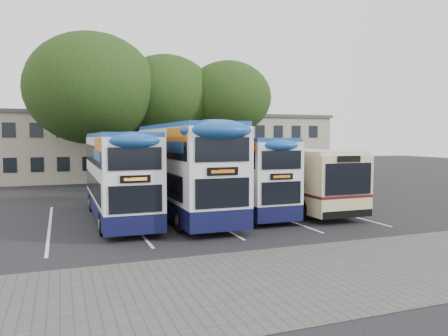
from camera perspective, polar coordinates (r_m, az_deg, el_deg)
name	(u,v)px	position (r m, az deg, el deg)	size (l,w,h in m)	color
ground	(322,230)	(19.00, 12.66, -7.96)	(120.00, 120.00, 0.00)	black
paving_strip	(359,269)	(13.92, 17.18, -12.45)	(40.00, 6.00, 0.01)	#595654
bay_lines	(201,216)	(21.87, -3.03, -6.28)	(14.12, 11.00, 0.01)	silver
depot_building	(170,145)	(43.72, -7.10, 2.99)	(32.40, 8.40, 6.20)	#AB9E8A
lamp_post	(254,124)	(39.04, 3.98, 5.72)	(0.25, 1.05, 9.06)	gray
tree_left	(92,89)	(33.33, -16.88, 9.85)	(9.42, 9.42, 11.42)	black
tree_mid	(166,98)	(34.65, -7.65, 9.11)	(7.70, 7.70, 10.30)	black
tree_right	(228,98)	(34.90, 0.52, 9.11)	(6.82, 6.82, 9.93)	black
bus_dd_left	(118,172)	(21.27, -13.62, -0.54)	(2.39, 9.87, 4.11)	#0E1036
bus_dd_mid	(184,166)	(21.66, -5.26, 0.27)	(2.64, 10.90, 4.54)	#0E1036
bus_dd_right	(239,171)	(22.95, 1.99, -0.41)	(2.26, 9.33, 3.88)	#0E1036
bus_single	(287,174)	(24.81, 8.27, -0.79)	(2.79, 10.96, 3.27)	beige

